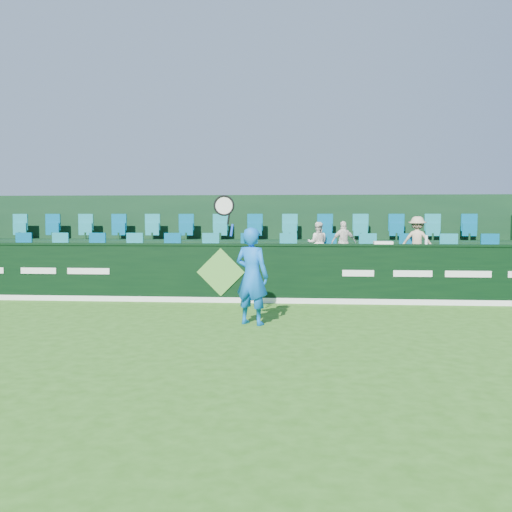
# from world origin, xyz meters

# --- Properties ---
(ground) EXTENTS (60.00, 60.00, 0.00)m
(ground) POSITION_xyz_m (0.00, 0.00, 0.00)
(ground) COLOR #2D6417
(ground) RESTS_ON ground
(sponsor_hoarding) EXTENTS (16.00, 0.25, 1.35)m
(sponsor_hoarding) POSITION_xyz_m (0.00, 4.00, 0.67)
(sponsor_hoarding) COLOR black
(sponsor_hoarding) RESTS_ON ground
(stand_tier_front) EXTENTS (16.00, 2.00, 0.80)m
(stand_tier_front) POSITION_xyz_m (0.00, 5.10, 0.40)
(stand_tier_front) COLOR black
(stand_tier_front) RESTS_ON ground
(stand_tier_back) EXTENTS (16.00, 1.80, 1.30)m
(stand_tier_back) POSITION_xyz_m (0.00, 7.00, 0.65)
(stand_tier_back) COLOR black
(stand_tier_back) RESTS_ON ground
(stand_rear) EXTENTS (16.00, 4.10, 2.60)m
(stand_rear) POSITION_xyz_m (0.00, 7.44, 1.22)
(stand_rear) COLOR black
(stand_rear) RESTS_ON ground
(seat_row_front) EXTENTS (13.50, 0.50, 0.60)m
(seat_row_front) POSITION_xyz_m (0.00, 5.50, 1.10)
(seat_row_front) COLOR #177B86
(seat_row_front) RESTS_ON stand_tier_front
(seat_row_back) EXTENTS (13.50, 0.50, 0.60)m
(seat_row_back) POSITION_xyz_m (0.00, 7.30, 1.60)
(seat_row_back) COLOR #177B86
(seat_row_back) RESTS_ON stand_tier_back
(tennis_player) EXTENTS (1.09, 0.66, 2.38)m
(tennis_player) POSITION_xyz_m (0.93, 1.33, 0.90)
(tennis_player) COLOR blue
(tennis_player) RESTS_ON ground
(spectator_left) EXTENTS (0.52, 0.42, 1.03)m
(spectator_left) POSITION_xyz_m (2.23, 5.12, 1.32)
(spectator_left) COLOR white
(spectator_left) RESTS_ON stand_tier_front
(spectator_middle) EXTENTS (0.66, 0.40, 1.06)m
(spectator_middle) POSITION_xyz_m (2.86, 5.12, 1.33)
(spectator_middle) COLOR white
(spectator_middle) RESTS_ON stand_tier_front
(spectator_right) EXTENTS (0.84, 0.62, 1.17)m
(spectator_right) POSITION_xyz_m (4.63, 5.12, 1.38)
(spectator_right) COLOR #C3B089
(spectator_right) RESTS_ON stand_tier_front
(towel) EXTENTS (0.41, 0.27, 0.06)m
(towel) POSITION_xyz_m (3.65, 4.00, 1.38)
(towel) COLOR white
(towel) RESTS_ON sponsor_hoarding
(drinks_bottle) EXTENTS (0.06, 0.06, 0.20)m
(drinks_bottle) POSITION_xyz_m (4.60, 4.00, 1.45)
(drinks_bottle) COLOR white
(drinks_bottle) RESTS_ON sponsor_hoarding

